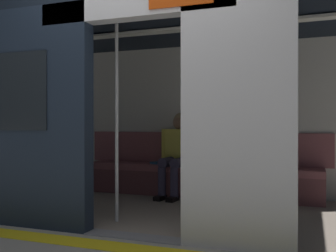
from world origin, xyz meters
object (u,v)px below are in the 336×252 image
(bench_seat, at_px, (197,173))
(handbag, at_px, (208,159))
(book, at_px, (159,163))
(grab_pole_door, at_px, (117,119))
(person_seated, at_px, (178,149))
(train_car, at_px, (170,83))

(bench_seat, relative_size, handbag, 12.65)
(book, relative_size, grab_pole_door, 0.10)
(person_seated, distance_m, book, 0.40)
(train_car, xyz_separation_m, bench_seat, (-0.06, -0.94, -1.14))
(bench_seat, height_order, handbag, handbag)
(handbag, height_order, book, handbag)
(train_car, xyz_separation_m, person_seated, (0.21, -0.88, -0.82))
(book, height_order, grab_pole_door, grab_pole_door)
(handbag, relative_size, grab_pole_door, 0.12)
(person_seated, bearing_deg, book, -18.34)
(handbag, bearing_deg, person_seated, 12.65)
(train_car, xyz_separation_m, handbag, (-0.21, -0.98, -0.96))
(bench_seat, height_order, book, book)
(person_seated, relative_size, grab_pole_door, 0.55)
(grab_pole_door, bearing_deg, person_seated, -95.02)
(handbag, relative_size, book, 1.18)
(person_seated, height_order, grab_pole_door, grab_pole_door)
(handbag, bearing_deg, grab_pole_door, 71.54)
(bench_seat, bearing_deg, grab_pole_door, 76.01)
(train_car, xyz_separation_m, book, (0.53, -0.99, -1.03))
(bench_seat, height_order, person_seated, person_seated)
(handbag, bearing_deg, book, -1.14)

